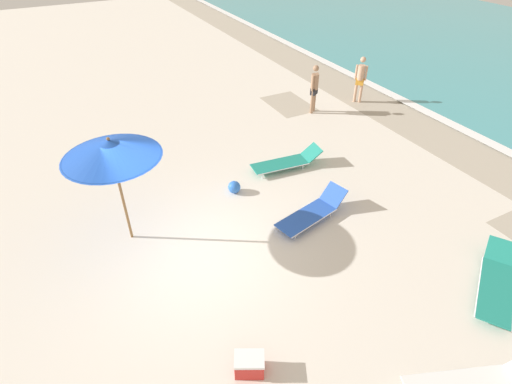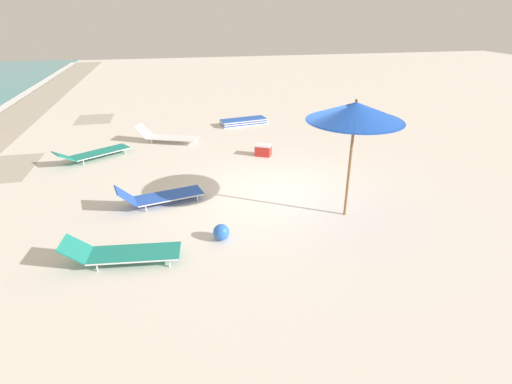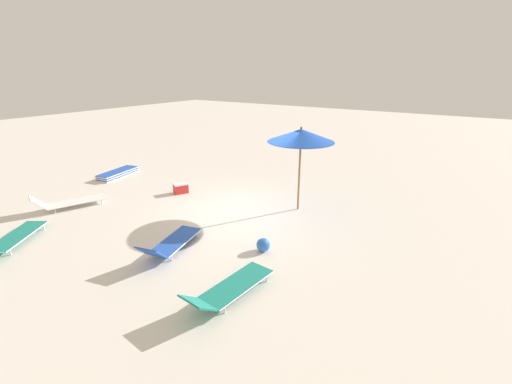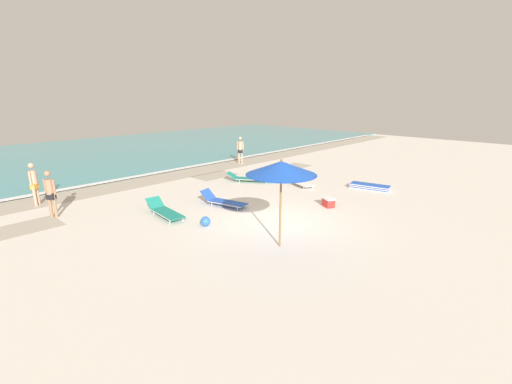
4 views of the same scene
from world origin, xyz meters
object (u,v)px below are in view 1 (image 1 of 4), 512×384
object	(u,v)px
sun_lounger_under_umbrella	(312,212)
beach_ball	(234,187)
beach_umbrella	(111,149)
sun_lounger_near_water_right	(497,282)
cooler_box	(249,364)
beachgoer_shoreline_child	(314,86)
beachgoer_wading_adult	(360,77)
sun_lounger_near_water_left	(287,162)

from	to	relation	value
sun_lounger_under_umbrella	beach_ball	bearing A→B (deg)	-160.51
beach_umbrella	sun_lounger_near_water_right	bearing A→B (deg)	51.17
beach_umbrella	beach_ball	size ratio (longest dim) A/B	7.77
beach_ball	cooler_box	xyz separation A→B (m)	(4.75, -1.93, 0.02)
beachgoer_shoreline_child	beach_ball	xyz separation A→B (m)	(3.30, -4.76, -0.83)
beach_ball	beachgoer_wading_adult	bearing A→B (deg)	115.55
beachgoer_wading_adult	cooler_box	xyz separation A→B (m)	(8.02, -8.79, -0.81)
beachgoer_shoreline_child	beachgoer_wading_adult	bearing A→B (deg)	-32.76
beachgoer_wading_adult	beach_ball	size ratio (longest dim) A/B	5.19
sun_lounger_near_water_left	beach_ball	distance (m)	1.94
beach_umbrella	beach_ball	world-z (taller)	beach_umbrella
beachgoer_shoreline_child	cooler_box	bearing A→B (deg)	-161.98
beach_umbrella	sun_lounger_near_water_right	world-z (taller)	beach_umbrella
sun_lounger_near_water_right	cooler_box	size ratio (longest dim) A/B	3.64
beachgoer_wading_adult	cooler_box	distance (m)	11.93
sun_lounger_near_water_right	beach_ball	distance (m)	6.39
sun_lounger_under_umbrella	beachgoer_shoreline_child	bearing A→B (deg)	132.41
beach_ball	cooler_box	distance (m)	5.13
sun_lounger_near_water_right	beachgoer_shoreline_child	world-z (taller)	beachgoer_shoreline_child
beachgoer_wading_adult	beach_ball	bearing A→B (deg)	-108.14
beachgoer_shoreline_child	beach_umbrella	bearing A→B (deg)	174.16
beachgoer_wading_adult	beachgoer_shoreline_child	xyz separation A→B (m)	(-0.02, -2.10, 0.00)
beach_umbrella	sun_lounger_under_umbrella	size ratio (longest dim) A/B	1.26
cooler_box	beach_ball	bearing A→B (deg)	-85.14
beachgoer_wading_adult	sun_lounger_under_umbrella	bearing A→B (deg)	-90.97
sun_lounger_near_water_left	beach_ball	size ratio (longest dim) A/B	6.32
beachgoer_wading_adult	sun_lounger_near_water_left	bearing A→B (deg)	-103.68
sun_lounger_near_water_right	beachgoer_wading_adult	distance (m)	9.49
beachgoer_shoreline_child	beach_ball	bearing A→B (deg)	-177.50
sun_lounger_near_water_right	beach_ball	size ratio (longest dim) A/B	6.48
beach_umbrella	beachgoer_shoreline_child	size ratio (longest dim) A/B	1.50
beachgoer_shoreline_child	cooler_box	world-z (taller)	beachgoer_shoreline_child
beachgoer_wading_adult	cooler_box	bearing A→B (deg)	-91.29
cooler_box	beachgoer_wading_adult	bearing A→B (deg)	-110.57
sun_lounger_under_umbrella	sun_lounger_near_water_left	bearing A→B (deg)	150.67
sun_lounger_under_umbrella	beach_ball	xyz separation A→B (m)	(-1.91, -1.24, -0.05)
beach_umbrella	sun_lounger_near_water_left	xyz separation A→B (m)	(-0.91, 4.80, -2.16)
sun_lounger_near_water_right	sun_lounger_near_water_left	bearing A→B (deg)	160.09
beachgoer_shoreline_child	sun_lounger_near_water_right	bearing A→B (deg)	-131.72
beach_ball	beachgoer_shoreline_child	bearing A→B (deg)	124.71
sun_lounger_under_umbrella	cooler_box	distance (m)	4.26
sun_lounger_near_water_left	beachgoer_shoreline_child	distance (m)	4.14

